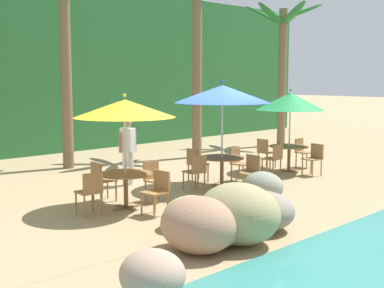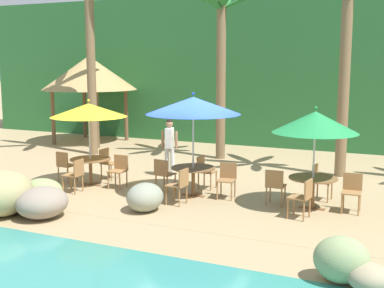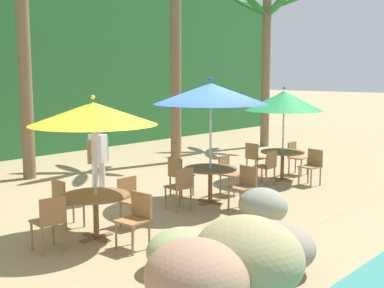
% 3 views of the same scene
% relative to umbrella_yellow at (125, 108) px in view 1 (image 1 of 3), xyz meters
% --- Properties ---
extents(ground_plane, '(120.00, 120.00, 0.00)m').
position_rel_umbrella_yellow_xyz_m(ground_plane, '(2.94, 0.26, -2.06)').
color(ground_plane, tan).
extents(terrace_deck, '(18.00, 5.20, 0.01)m').
position_rel_umbrella_yellow_xyz_m(terrace_deck, '(2.94, 0.26, -2.05)').
color(terrace_deck, tan).
rests_on(terrace_deck, ground).
extents(foliage_backdrop, '(28.00, 2.40, 6.00)m').
position_rel_umbrella_yellow_xyz_m(foliage_backdrop, '(2.94, 9.26, 0.94)').
color(foliage_backdrop, '#286633').
rests_on(foliage_backdrop, ground).
extents(rock_seawall, '(16.25, 3.15, 1.00)m').
position_rel_umbrella_yellow_xyz_m(rock_seawall, '(1.62, -2.88, -1.69)').
color(rock_seawall, '#8B9C69').
rests_on(rock_seawall, ground).
extents(umbrella_yellow, '(2.05, 2.05, 2.36)m').
position_rel_umbrella_yellow_xyz_m(umbrella_yellow, '(0.00, 0.00, 0.00)').
color(umbrella_yellow, silver).
rests_on(umbrella_yellow, ground).
extents(dining_table_yellow, '(1.10, 1.10, 0.74)m').
position_rel_umbrella_yellow_xyz_m(dining_table_yellow, '(0.00, 0.00, -1.44)').
color(dining_table_yellow, brown).
rests_on(dining_table_yellow, ground).
extents(chair_yellow_seaward, '(0.42, 0.43, 0.87)m').
position_rel_umbrella_yellow_xyz_m(chair_yellow_seaward, '(0.85, 0.10, -1.54)').
color(chair_yellow_seaward, '#9E7042').
rests_on(chair_yellow_seaward, ground).
extents(chair_yellow_inland, '(0.46, 0.45, 0.87)m').
position_rel_umbrella_yellow_xyz_m(chair_yellow_inland, '(-0.02, 0.85, -1.54)').
color(chair_yellow_inland, '#9E7042').
rests_on(chair_yellow_inland, ground).
extents(chair_yellow_left, '(0.46, 0.47, 0.87)m').
position_rel_umbrella_yellow_xyz_m(chair_yellow_left, '(-0.85, -0.00, -1.54)').
color(chair_yellow_left, '#9E7042').
rests_on(chair_yellow_left, ground).
extents(chair_yellow_right, '(0.45, 0.44, 0.87)m').
position_rel_umbrella_yellow_xyz_m(chair_yellow_right, '(0.13, -0.84, -1.54)').
color(chair_yellow_right, '#9E7042').
rests_on(chair_yellow_right, ground).
extents(umbrella_blue, '(2.34, 2.34, 2.61)m').
position_rel_umbrella_yellow_xyz_m(umbrella_blue, '(3.02, 0.10, 0.22)').
color(umbrella_blue, silver).
rests_on(umbrella_blue, ground).
extents(dining_table_blue, '(1.10, 1.10, 0.74)m').
position_rel_umbrella_yellow_xyz_m(dining_table_blue, '(3.02, 0.10, -1.44)').
color(dining_table_blue, brown).
rests_on(dining_table_blue, ground).
extents(chair_blue_seaward, '(0.46, 0.47, 0.87)m').
position_rel_umbrella_yellow_xyz_m(chair_blue_seaward, '(3.85, 0.29, -1.54)').
color(chair_blue_seaward, '#9E7042').
rests_on(chair_blue_seaward, ground).
extents(chair_blue_inland, '(0.44, 0.44, 0.87)m').
position_rel_umbrella_yellow_xyz_m(chair_blue_inland, '(2.96, 0.95, -1.54)').
color(chair_blue_inland, '#9E7042').
rests_on(chair_blue_inland, ground).
extents(chair_blue_left, '(0.48, 0.48, 0.87)m').
position_rel_umbrella_yellow_xyz_m(chair_blue_left, '(2.17, 0.14, -1.54)').
color(chair_blue_left, '#9E7042').
rests_on(chair_blue_left, ground).
extents(chair_blue_right, '(0.45, 0.45, 0.87)m').
position_rel_umbrella_yellow_xyz_m(chair_blue_right, '(3.06, -0.75, -1.54)').
color(chair_blue_right, '#9E7042').
rests_on(chair_blue_right, ground).
extents(umbrella_green, '(1.93, 1.93, 2.36)m').
position_rel_umbrella_yellow_xyz_m(umbrella_green, '(5.97, 0.20, -0.05)').
color(umbrella_green, silver).
rests_on(umbrella_green, ground).
extents(dining_table_green, '(1.10, 1.10, 0.74)m').
position_rel_umbrella_yellow_xyz_m(dining_table_green, '(5.97, 0.20, -1.44)').
color(dining_table_green, brown).
rests_on(dining_table_green, ground).
extents(chair_green_seaward, '(0.44, 0.44, 0.87)m').
position_rel_umbrella_yellow_xyz_m(chair_green_seaward, '(6.81, 0.32, -1.54)').
color(chair_green_seaward, '#9E7042').
rests_on(chair_green_seaward, ground).
extents(chair_green_inland, '(0.46, 0.46, 0.87)m').
position_rel_umbrella_yellow_xyz_m(chair_green_inland, '(5.96, 1.05, -1.54)').
color(chair_green_inland, '#9E7042').
rests_on(chair_green_inland, ground).
extents(chair_green_left, '(0.43, 0.44, 0.87)m').
position_rel_umbrella_yellow_xyz_m(chair_green_left, '(5.12, 0.08, -1.54)').
color(chair_green_left, '#9E7042').
rests_on(chair_green_left, ground).
extents(chair_green_right, '(0.48, 0.48, 0.87)m').
position_rel_umbrella_yellow_xyz_m(chair_green_right, '(5.94, -0.66, -1.54)').
color(chair_green_right, '#9E7042').
rests_on(chair_green_right, ground).
extents(palm_tree_second, '(3.04, 3.05, 5.75)m').
position_rel_umbrella_yellow_xyz_m(palm_tree_second, '(1.78, 5.15, 1.92)').
color(palm_tree_second, brown).
rests_on(palm_tree_second, ground).
extents(palm_tree_third, '(3.27, 3.10, 6.18)m').
position_rel_umbrella_yellow_xyz_m(palm_tree_third, '(6.02, 3.97, 2.08)').
color(palm_tree_third, brown).
rests_on(palm_tree_third, ground).
extents(palm_tree_fourth, '(2.96, 2.81, 5.48)m').
position_rel_umbrella_yellow_xyz_m(palm_tree_fourth, '(10.68, 3.91, 1.64)').
color(palm_tree_fourth, brown).
rests_on(palm_tree_fourth, ground).
extents(waiter_in_white, '(0.52, 0.38, 1.70)m').
position_rel_umbrella_yellow_xyz_m(waiter_in_white, '(1.48, 1.85, -1.07)').
color(waiter_in_white, white).
rests_on(waiter_in_white, ground).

